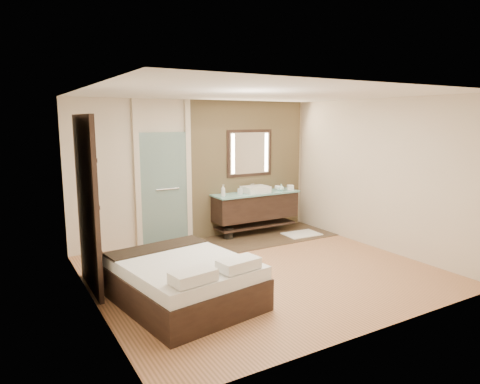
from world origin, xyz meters
TOP-DOWN VIEW (x-y plane):
  - floor at (0.00, 0.00)m, footprint 5.00×5.00m
  - tile_strip at (0.60, 1.60)m, footprint 3.80×1.30m
  - stone_wall at (1.10, 2.21)m, footprint 2.60×0.08m
  - vanity at (1.10, 1.92)m, footprint 1.85×0.55m
  - mirror_unit at (1.10, 2.16)m, footprint 1.06×0.04m
  - frosted_door at (-0.75, 2.20)m, footprint 1.10×0.12m
  - shoji_partition at (-2.43, 0.60)m, footprint 0.06×1.20m
  - bed at (-1.50, -0.46)m, footprint 1.72×2.03m
  - bath_mat at (1.86, 1.35)m, footprint 0.74×0.54m
  - waste_bin at (0.43, 1.85)m, footprint 0.23×0.23m
  - tissue_box at (1.91, 1.83)m, footprint 0.16×0.16m
  - soap_bottle_a at (0.31, 1.84)m, footprint 0.11×0.11m
  - soap_bottle_b at (0.72, 1.89)m, footprint 0.10×0.10m
  - soap_bottle_c at (1.66, 1.81)m, footprint 0.15×0.15m
  - cup at (1.67, 1.96)m, footprint 0.13×0.13m

SIDE VIEW (x-z plane):
  - floor at x=0.00m, z-range 0.00..0.00m
  - tile_strip at x=0.60m, z-range 0.00..0.01m
  - bath_mat at x=1.86m, z-range 0.01..0.03m
  - waste_bin at x=0.43m, z-range 0.00..0.23m
  - bed at x=-1.50m, z-range -0.06..0.64m
  - vanity at x=1.10m, z-range 0.14..1.02m
  - cup at x=1.67m, z-range 0.86..0.96m
  - tissue_box at x=1.91m, z-range 0.86..0.97m
  - soap_bottle_c at x=1.66m, z-range 0.86..1.01m
  - soap_bottle_b at x=0.72m, z-range 0.86..1.03m
  - soap_bottle_a at x=0.31m, z-range 0.86..1.10m
  - frosted_door at x=-0.75m, z-range -0.21..2.49m
  - shoji_partition at x=-2.43m, z-range 0.01..2.41m
  - stone_wall at x=1.10m, z-range 0.00..2.70m
  - mirror_unit at x=1.10m, z-range 1.17..2.13m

